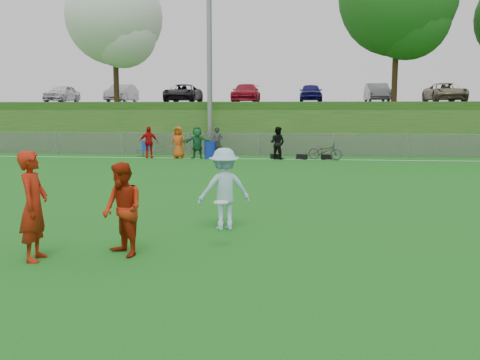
# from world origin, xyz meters

# --- Properties ---
(ground) EXTENTS (120.00, 120.00, 0.00)m
(ground) POSITION_xyz_m (0.00, 0.00, 0.00)
(ground) COLOR #176615
(ground) RESTS_ON ground
(sideline_far) EXTENTS (60.00, 0.10, 0.01)m
(sideline_far) POSITION_xyz_m (0.00, 18.00, 0.01)
(sideline_far) COLOR white
(sideline_far) RESTS_ON ground
(fence) EXTENTS (58.00, 0.06, 1.30)m
(fence) POSITION_xyz_m (0.00, 20.00, 0.65)
(fence) COLOR gray
(fence) RESTS_ON ground
(light_pole) EXTENTS (1.20, 0.40, 12.15)m
(light_pole) POSITION_xyz_m (-3.00, 20.80, 6.71)
(light_pole) COLOR gray
(light_pole) RESTS_ON ground
(berm) EXTENTS (120.00, 18.00, 3.00)m
(berm) POSITION_xyz_m (0.00, 31.00, 1.50)
(berm) COLOR #184914
(berm) RESTS_ON ground
(parking_lot) EXTENTS (120.00, 12.00, 0.10)m
(parking_lot) POSITION_xyz_m (0.00, 33.00, 3.05)
(parking_lot) COLOR black
(parking_lot) RESTS_ON berm
(tree_white_flowering) EXTENTS (6.30, 6.30, 8.78)m
(tree_white_flowering) POSITION_xyz_m (-9.84, 24.92, 8.32)
(tree_white_flowering) COLOR black
(tree_white_flowering) RESTS_ON berm
(tree_green_near) EXTENTS (7.14, 7.14, 9.95)m
(tree_green_near) POSITION_xyz_m (8.16, 24.42, 9.03)
(tree_green_near) COLOR black
(tree_green_near) RESTS_ON berm
(car_row) EXTENTS (32.04, 5.18, 1.44)m
(car_row) POSITION_xyz_m (-1.17, 32.00, 3.82)
(car_row) COLOR white
(car_row) RESTS_ON parking_lot
(spectator_row) EXTENTS (7.97, 0.93, 1.69)m
(spectator_row) POSITION_xyz_m (-2.82, 18.00, 0.85)
(spectator_row) COLOR red
(spectator_row) RESTS_ON ground
(gear_bags) EXTENTS (6.74, 0.49, 0.26)m
(gear_bags) POSITION_xyz_m (1.09, 18.10, 0.13)
(gear_bags) COLOR black
(gear_bags) RESTS_ON ground
(player_red_left) EXTENTS (0.55, 0.76, 1.94)m
(player_red_left) POSITION_xyz_m (-2.45, -1.25, 0.97)
(player_red_left) COLOR #A61D0B
(player_red_left) RESTS_ON ground
(player_red_center) EXTENTS (1.05, 1.04, 1.71)m
(player_red_center) POSITION_xyz_m (-1.00, -0.81, 0.85)
(player_red_center) COLOR #AB240B
(player_red_center) RESTS_ON ground
(player_blue) EXTENTS (1.33, 1.04, 1.80)m
(player_blue) POSITION_xyz_m (0.53, 1.49, 0.90)
(player_blue) COLOR #A7CFE7
(player_blue) RESTS_ON ground
(frisbee) EXTENTS (0.28, 0.28, 0.03)m
(frisbee) POSITION_xyz_m (0.71, -0.20, 0.91)
(frisbee) COLOR silver
(frisbee) RESTS_ON ground
(recycling_bin) EXTENTS (0.77, 0.77, 0.90)m
(recycling_bin) POSITION_xyz_m (-2.53, 17.94, 0.45)
(recycling_bin) COLOR #1027AE
(recycling_bin) RESTS_ON ground
(camp_chair) EXTENTS (0.62, 0.62, 0.85)m
(camp_chair) POSITION_xyz_m (-6.43, 18.82, 0.25)
(camp_chair) COLOR #103AB6
(camp_chair) RESTS_ON ground
(bicycle) EXTENTS (1.88, 1.12, 0.93)m
(bicycle) POSITION_xyz_m (3.50, 17.89, 0.47)
(bicycle) COLOR #313133
(bicycle) RESTS_ON ground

